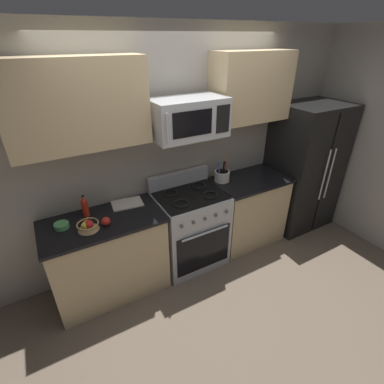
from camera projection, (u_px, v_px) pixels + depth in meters
ground_plane at (219, 293)px, 3.09m from camera, size 16.00×16.00×0.00m
wall_back at (174, 152)px, 3.23m from camera, size 8.00×0.10×2.60m
counter_left at (109, 257)px, 2.94m from camera, size 1.15×0.61×0.91m
range_oven at (190, 228)px, 3.35m from camera, size 0.76×0.65×1.09m
counter_right at (247, 210)px, 3.72m from camera, size 0.93×0.61×0.91m
refrigerator at (304, 168)px, 3.91m from camera, size 0.89×0.72×1.73m
wall_right at (381, 144)px, 3.47m from camera, size 0.10×8.00×2.60m
microwave at (188, 118)px, 2.74m from camera, size 0.74×0.44×0.37m
upper_cabinets_left at (77, 105)px, 2.32m from camera, size 1.14×0.34×0.73m
upper_cabinets_right at (252, 87)px, 3.11m from camera, size 0.92×0.34×0.73m
utensil_crock at (222, 175)px, 3.43m from camera, size 0.18×0.18×0.34m
fruit_basket at (88, 226)px, 2.57m from camera, size 0.20×0.20×0.10m
apple_loose at (106, 221)px, 2.63m from camera, size 0.08×0.08×0.08m
cutting_board at (127, 204)px, 2.98m from camera, size 0.33×0.24×0.02m
bottle_hot_sauce at (85, 207)px, 2.74m from camera, size 0.06×0.06×0.23m
prep_bowl at (61, 225)px, 2.60m from camera, size 0.13×0.13×0.05m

